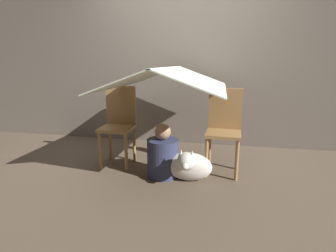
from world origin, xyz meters
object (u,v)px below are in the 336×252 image
object	(u,v)px
chair_right	(224,127)
dog	(188,165)
chair_left	(119,122)
person_front	(163,155)

from	to	relation	value
chair_right	dog	xyz separation A→B (m)	(-0.35, -0.35, -0.34)
dog	chair_left	bearing A→B (deg)	158.08
chair_left	dog	distance (m)	1.01
chair_right	person_front	distance (m)	0.74
chair_left	person_front	xyz separation A→B (m)	(0.60, -0.27, -0.28)
person_front	dog	size ratio (longest dim) A/B	1.19
chair_right	dog	distance (m)	0.60
chair_left	dog	xyz separation A→B (m)	(0.88, -0.35, -0.34)
chair_left	dog	bearing A→B (deg)	-23.63
dog	chair_right	bearing A→B (deg)	45.71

